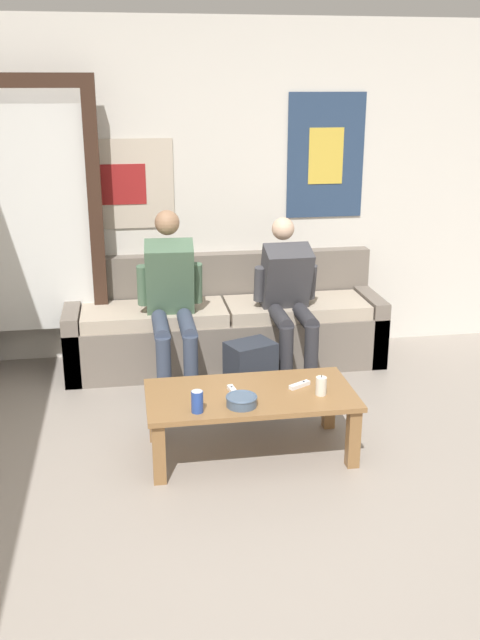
{
  "coord_description": "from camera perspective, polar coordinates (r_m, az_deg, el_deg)",
  "views": [
    {
      "loc": [
        -0.81,
        -2.69,
        2.09
      ],
      "look_at": [
        -0.12,
        1.56,
        0.65
      ],
      "focal_mm": 40.0,
      "sensor_mm": 36.0,
      "label": 1
    }
  ],
  "objects": [
    {
      "name": "coffee_table",
      "position": [
        4.16,
        0.84,
        -6.62
      ],
      "size": [
        1.2,
        0.6,
        0.39
      ],
      "color": "olive",
      "rests_on": "ground_plane"
    },
    {
      "name": "person_seated_teen",
      "position": [
        5.17,
        3.92,
        2.02
      ],
      "size": [
        0.47,
        0.85,
        1.15
      ],
      "color": "#2D2D33",
      "rests_on": "ground_plane"
    },
    {
      "name": "pillar_candle",
      "position": [
        4.11,
        6.51,
        -5.27
      ],
      "size": [
        0.06,
        0.06,
        0.12
      ],
      "color": "silver",
      "rests_on": "coffee_table"
    },
    {
      "name": "person_seated_adult",
      "position": [
        5.03,
        -5.51,
        1.89
      ],
      "size": [
        0.47,
        0.91,
        1.23
      ],
      "color": "#384256",
      "rests_on": "ground_plane"
    },
    {
      "name": "backpack",
      "position": [
        4.85,
        0.9,
        -4.37
      ],
      "size": [
        0.37,
        0.33,
        0.43
      ],
      "color": "#282D38",
      "rests_on": "ground_plane"
    },
    {
      "name": "game_controller_near_right",
      "position": [
        4.12,
        -0.55,
        -5.71
      ],
      "size": [
        0.05,
        0.15,
        0.03
      ],
      "color": "white",
      "rests_on": "coffee_table"
    },
    {
      "name": "ground_plane",
      "position": [
        3.5,
        6.33,
        -18.23
      ],
      "size": [
        18.0,
        18.0,
        0.0
      ],
      "primitive_type": "plane",
      "color": "gray"
    },
    {
      "name": "door_frame",
      "position": [
        5.39,
        -16.31,
        8.26
      ],
      "size": [
        1.0,
        0.1,
        2.15
      ],
      "color": "#382319",
      "rests_on": "ground_plane"
    },
    {
      "name": "game_controller_near_left",
      "position": [
        4.22,
        4.79,
        -5.2
      ],
      "size": [
        0.14,
        0.1,
        0.03
      ],
      "color": "white",
      "rests_on": "coffee_table"
    },
    {
      "name": "drink_can_blue",
      "position": [
        3.88,
        -3.44,
        -6.53
      ],
      "size": [
        0.07,
        0.07,
        0.12
      ],
      "color": "#28479E",
      "rests_on": "coffee_table"
    },
    {
      "name": "ceramic_bowl",
      "position": [
        3.96,
        0.12,
        -6.43
      ],
      "size": [
        0.18,
        0.18,
        0.06
      ],
      "color": "#475B75",
      "rests_on": "coffee_table"
    },
    {
      "name": "couch",
      "position": [
        5.51,
        -1.23,
        -0.57
      ],
      "size": [
        2.41,
        0.67,
        0.82
      ],
      "color": "#70665B",
      "rests_on": "ground_plane"
    },
    {
      "name": "wall_back",
      "position": [
        5.61,
        -0.85,
        10.18
      ],
      "size": [
        10.0,
        0.07,
        2.55
      ],
      "color": "silver",
      "rests_on": "ground_plane"
    }
  ]
}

